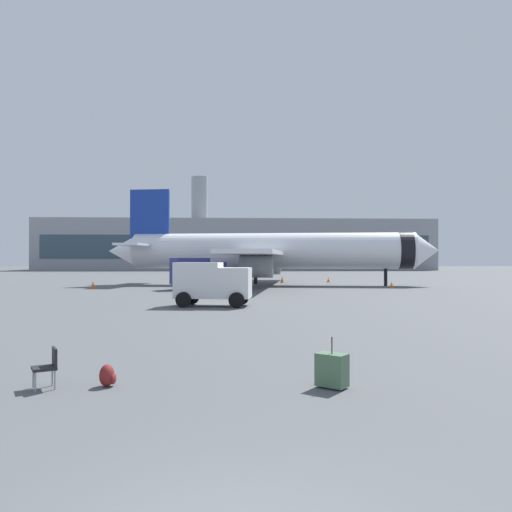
{
  "coord_description": "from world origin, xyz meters",
  "views": [
    {
      "loc": [
        -0.0,
        -4.6,
        2.76
      ],
      "look_at": [
        1.81,
        29.95,
        3.0
      ],
      "focal_mm": 35.75,
      "sensor_mm": 36.0,
      "label": 1
    }
  ],
  "objects": [
    {
      "name": "safety_cone_far",
      "position": [
        15.7,
        43.97,
        0.3
      ],
      "size": [
        0.44,
        0.44,
        0.61
      ],
      "color": "#F2590C",
      "rests_on": "ground"
    },
    {
      "name": "rolling_suitcase",
      "position": [
        2.21,
        6.26,
        0.39
      ],
      "size": [
        0.75,
        0.71,
        1.1
      ],
      "color": "#476B4C",
      "rests_on": "ground"
    },
    {
      "name": "safety_cone_mid",
      "position": [
        6.28,
        55.73,
        0.38
      ],
      "size": [
        0.44,
        0.44,
        0.78
      ],
      "color": "#F2590C",
      "rests_on": "ground"
    },
    {
      "name": "airplane_at_gate",
      "position": [
        4.3,
        49.96,
        3.66
      ],
      "size": [
        35.69,
        32.35,
        10.5
      ],
      "color": "white",
      "rests_on": "ground"
    },
    {
      "name": "safety_cone_near",
      "position": [
        -12.92,
        44.4,
        0.38
      ],
      "size": [
        0.44,
        0.44,
        0.77
      ],
      "color": "#F2590C",
      "rests_on": "ground"
    },
    {
      "name": "traveller_backpack",
      "position": [
        -2.65,
        6.65,
        0.23
      ],
      "size": [
        0.36,
        0.4,
        0.48
      ],
      "color": "maroon",
      "rests_on": "ground"
    },
    {
      "name": "service_truck",
      "position": [
        -2.94,
        42.64,
        1.61
      ],
      "size": [
        5.28,
        4.14,
        2.9
      ],
      "color": "navy",
      "rests_on": "ground"
    },
    {
      "name": "terminal_building",
      "position": [
        2.06,
        133.71,
        6.65
      ],
      "size": [
        101.94,
        23.2,
        25.12
      ],
      "color": "gray",
      "rests_on": "ground"
    },
    {
      "name": "cargo_van",
      "position": [
        -1.02,
        25.62,
        1.45
      ],
      "size": [
        4.66,
        2.91,
        2.6
      ],
      "color": "white",
      "rests_on": "ground"
    },
    {
      "name": "gate_chair",
      "position": [
        -3.89,
        6.55,
        0.5
      ],
      "size": [
        0.64,
        0.64,
        0.86
      ],
      "color": "black",
      "rests_on": "ground"
    },
    {
      "name": "safety_cone_outer",
      "position": [
        11.95,
        56.27,
        0.32
      ],
      "size": [
        0.44,
        0.44,
        0.65
      ],
      "color": "#F2590C",
      "rests_on": "ground"
    }
  ]
}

